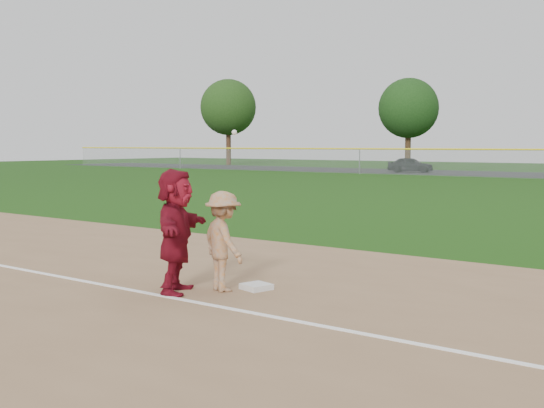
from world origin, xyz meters
The scene contains 8 objects.
ground centered at (0.00, 0.00, 0.00)m, with size 160.00×160.00×0.00m, color #18410C.
foul_line centered at (0.00, -0.80, 0.03)m, with size 60.00×0.10×0.01m, color white.
first_base centered at (0.47, 0.45, 0.07)m, with size 0.41×0.41×0.09m, color silver.
base_runner centered at (-0.40, -0.48, 1.00)m, with size 1.81×0.58×1.95m, color maroon.
car_left centered at (-17.79, 44.74, 0.65)m, with size 1.51×3.75×1.28m, color black.
first_base_play centered at (0.10, 0.07, 0.82)m, with size 1.17×0.93×2.55m.
tree_0 centered at (-44.00, 52.00, 6.59)m, with size 6.40×6.40×9.81m.
tree_1 centered at (-22.00, 53.00, 5.83)m, with size 5.80×5.80×8.75m.
Camera 1 is at (7.12, -8.03, 2.34)m, focal length 45.00 mm.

